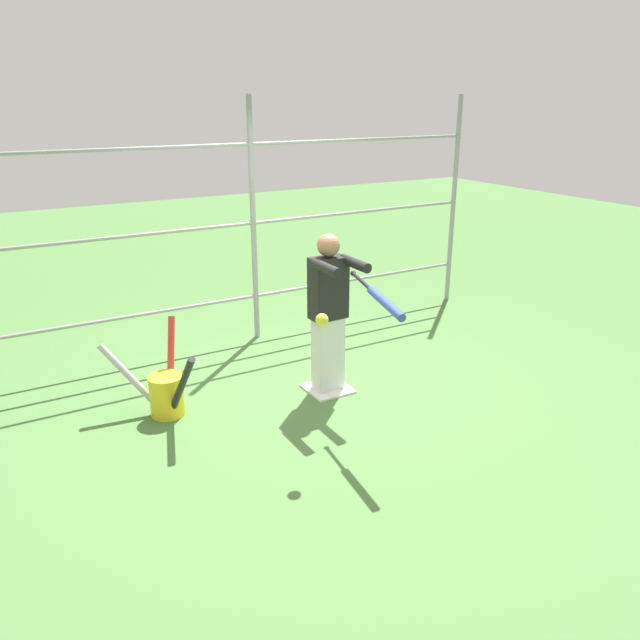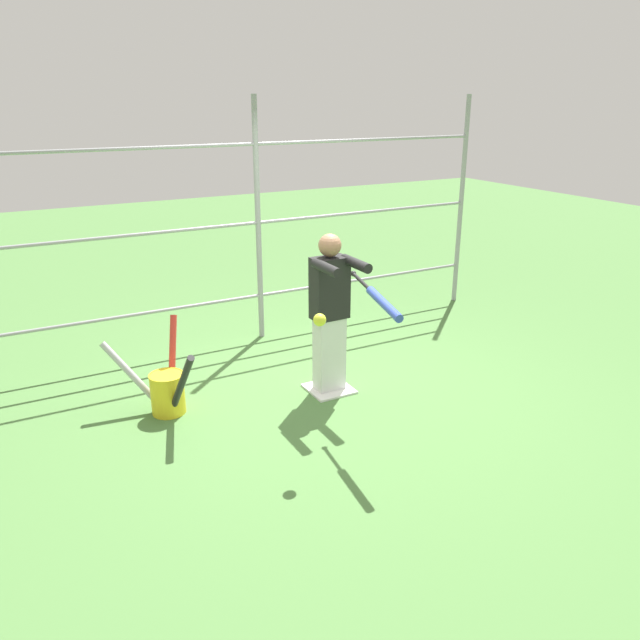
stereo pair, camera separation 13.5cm
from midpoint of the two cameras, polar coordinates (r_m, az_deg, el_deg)
The scene contains 7 objects.
ground_plane at distance 5.95m, azimuth 1.49°, elevation -6.38°, with size 24.00×24.00×0.00m, color #4C7A3D.
home_plate at distance 5.94m, azimuth 1.49°, elevation -6.30°, with size 0.40×0.40×0.02m.
fence_backstop at distance 6.89m, azimuth -5.12°, elevation 8.85°, with size 5.74×0.06×2.64m.
batter at distance 5.62m, azimuth 1.64°, elevation 0.98°, with size 0.38×0.51×1.50m.
baseball_bat_swinging at distance 4.72m, azimuth 6.32°, elevation 1.86°, with size 0.21×0.91×0.15m.
softball_in_flight at distance 4.55m, azimuth 0.82°, elevation 0.01°, with size 0.10×0.10×0.10m.
bat_bucket at distance 5.59m, azimuth -13.18°, elevation -6.17°, with size 0.71×0.92×0.80m.
Camera 2 is at (2.61, 4.65, 2.63)m, focal length 35.00 mm.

